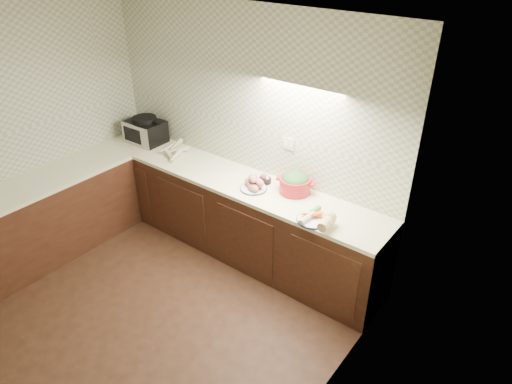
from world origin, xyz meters
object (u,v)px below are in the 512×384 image
Objects in this scene: dutch_oven at (295,183)px; toaster_oven at (146,130)px; veg_plate at (321,218)px; parsnip_pile at (172,151)px; sweet_potato_plate at (254,184)px; onion_bowl at (265,179)px.

toaster_oven is at bearing 167.22° from dutch_oven.
dutch_oven is 0.57m from veg_plate.
dutch_oven is 1.04× the size of veg_plate.
toaster_oven is 0.50m from parsnip_pile.
onion_bowl is at bearing 87.93° from sweet_potato_plate.
toaster_oven reaches higher than onion_bowl.
toaster_oven is 1.76m from onion_bowl.
parsnip_pile is at bearing 174.90° from veg_plate.
dutch_oven is at bearing 0.60° from toaster_oven.
parsnip_pile is at bearing -175.71° from onion_bowl.
veg_plate is at bearing -18.79° from onion_bowl.
veg_plate is at bearing -5.10° from parsnip_pile.
toaster_oven is at bearing 174.62° from parsnip_pile.
sweet_potato_plate is (1.75, -0.12, -0.09)m from toaster_oven.
dutch_oven is (2.11, 0.08, -0.04)m from toaster_oven.
sweet_potato_plate is 0.17m from onion_bowl.
onion_bowl is at bearing 0.14° from toaster_oven.
dutch_oven is at bearing 28.72° from sweet_potato_plate.
onion_bowl is at bearing 161.21° from veg_plate.
parsnip_pile is 3.27× the size of onion_bowl.
onion_bowl is 0.34× the size of dutch_oven.
toaster_oven reaches higher than veg_plate.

